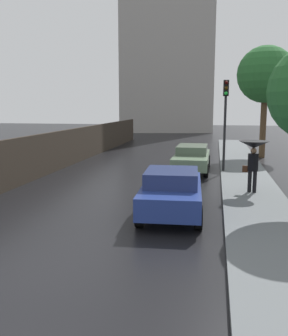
{
  "coord_description": "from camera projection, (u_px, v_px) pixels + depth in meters",
  "views": [
    {
      "loc": [
        3.69,
        -6.17,
        3.3
      ],
      "look_at": [
        1.71,
        4.29,
        1.54
      ],
      "focal_mm": 40.48,
      "sensor_mm": 36.0,
      "label": 1
    }
  ],
  "objects": [
    {
      "name": "ground",
      "position": [
        14.0,
        281.0,
        7.19
      ],
      "size": [
        120.0,
        120.0,
        0.0
      ],
      "primitive_type": "plane",
      "color": "black"
    },
    {
      "name": "car_blue_near_kerb",
      "position": [
        172.0,
        191.0,
        11.52
      ],
      "size": [
        2.0,
        4.3,
        1.41
      ],
      "rotation": [
        0.0,
        0.0,
        0.05
      ],
      "color": "navy",
      "rests_on": "ground"
    },
    {
      "name": "car_green_mid_road",
      "position": [
        192.0,
        158.0,
        19.17
      ],
      "size": [
        1.78,
        4.61,
        1.3
      ],
      "rotation": [
        0.0,
        0.0,
        -0.01
      ],
      "color": "slate",
      "rests_on": "ground"
    },
    {
      "name": "pedestrian_with_umbrella_near",
      "position": [
        253.0,
        151.0,
        13.72
      ],
      "size": [
        1.1,
        1.1,
        1.9
      ],
      "rotation": [
        0.0,
        0.0,
        -0.16
      ],
      "color": "black",
      "rests_on": "sidewalk_strip"
    },
    {
      "name": "traffic_light",
      "position": [
        225.0,
        109.0,
        18.11
      ],
      "size": [
        0.26,
        0.39,
        4.36
      ],
      "color": "black",
      "rests_on": "sidewalk_strip"
    },
    {
      "name": "street_tree_mid",
      "position": [
        266.0,
        75.0,
        23.56
      ],
      "size": [
        3.53,
        3.53,
        6.99
      ],
      "color": "#4C3823",
      "rests_on": "ground"
    },
    {
      "name": "distant_tower",
      "position": [
        166.0,
        22.0,
        46.98
      ],
      "size": [
        12.3,
        8.47,
        32.71
      ],
      "color": "#9E9993",
      "rests_on": "ground"
    }
  ]
}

